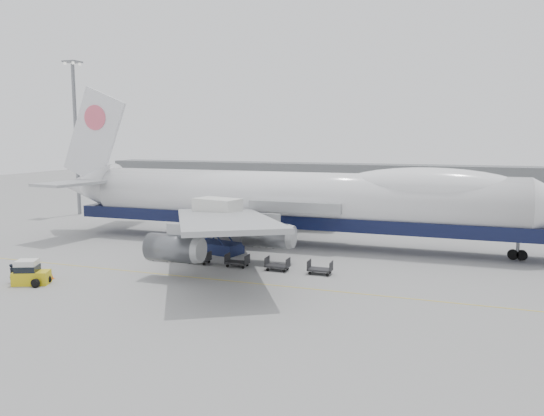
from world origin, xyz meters
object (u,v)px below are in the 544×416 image
at_px(ground_worker, 12,273).
at_px(catering_truck, 218,223).
at_px(baggage_tug, 30,274).
at_px(airliner, 300,199).

bearing_deg(ground_worker, catering_truck, -48.20).
bearing_deg(catering_truck, baggage_tug, -107.09).
xyz_separation_m(catering_truck, baggage_tug, (-10.29, -17.48, -2.48)).
height_order(catering_truck, baggage_tug, catering_truck).
xyz_separation_m(airliner, catering_truck, (-7.47, -7.48, -2.16)).
distance_m(catering_truck, baggage_tug, 20.44).
relative_size(baggage_tug, ground_worker, 1.97).
xyz_separation_m(catering_truck, ground_worker, (-12.18, -17.63, -2.59)).
bearing_deg(ground_worker, baggage_tug, -99.08).
bearing_deg(catering_truck, airliner, 58.44).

